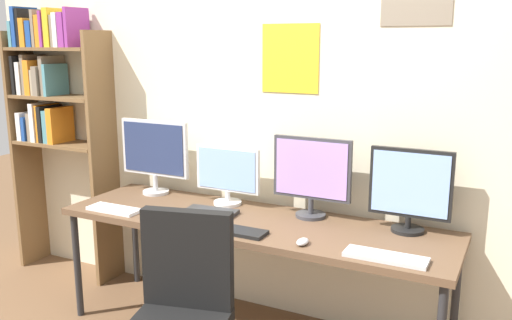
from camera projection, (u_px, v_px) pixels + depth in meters
The scene contains 13 objects.
wall_back at pixel (282, 116), 3.42m from camera, with size 4.75×0.11×2.60m.
desk at pixel (252, 228), 3.18m from camera, with size 2.35×0.68×0.74m.
bookshelf at pixel (53, 100), 4.03m from camera, with size 0.83×0.28×2.01m.
monitor_far_left at pixel (155, 152), 3.67m from camera, with size 0.52×0.18×0.51m.
monitor_center_left at pixel (228, 174), 3.44m from camera, with size 0.44×0.18×0.37m.
monitor_center_right at pixel (312, 173), 3.17m from camera, with size 0.48×0.18×0.48m.
monitor_far_right at pixel (410, 188), 2.93m from camera, with size 0.44×0.18×0.46m.
keyboard_left at pixel (114, 209), 3.34m from camera, with size 0.34×0.13×0.02m, color silver.
keyboard_center at pixel (233, 230), 2.97m from camera, with size 0.38×0.13×0.02m, color black.
keyboard_right at pixel (386, 257), 2.60m from camera, with size 0.40×0.13×0.02m, color silver.
mouse_left_side at pixel (165, 214), 3.23m from camera, with size 0.06×0.10×0.03m, color #38383D.
mouse_right_side at pixel (303, 242), 2.78m from camera, with size 0.06×0.10×0.03m, color silver.
laptop_closed at pixel (208, 214), 3.25m from camera, with size 0.32×0.22×0.02m, color #2D2D2D.
Camera 1 is at (1.38, -2.09, 1.76)m, focal length 38.00 mm.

